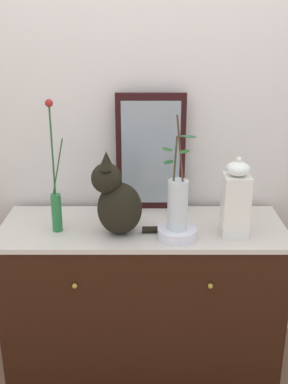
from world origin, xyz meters
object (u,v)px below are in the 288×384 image
Objects in this scene: bowl_porcelain at (178,233)px; vase_glass_clear at (179,203)px; sideboard at (144,297)px; vase_slim_green at (57,200)px; jar_lidded_porcelain at (237,200)px; cat_sitting at (119,201)px; mirror_leaning at (152,153)px.

bowl_porcelain is 0.34× the size of vase_glass_clear.
vase_glass_clear reaches higher than bowl_porcelain.
vase_slim_green is at bearing -172.67° from sideboard.
vase_slim_green is 1.65× the size of jar_lidded_porcelain.
jar_lidded_porcelain is at bearing -3.10° from vase_slim_green.
vase_glass_clear is at bearing -40.25° from sideboard.
jar_lidded_porcelain reaches higher than bowl_porcelain.
cat_sitting is 2.39× the size of bowl_porcelain.
sideboard is 0.63m from vase_glass_clear.
cat_sitting is (-0.16, -0.32, -0.14)m from mirror_leaning.
bowl_porcelain is (0.16, -0.14, 0.44)m from sideboard.
vase_slim_green reaches higher than sideboard.
bowl_porcelain is 0.47× the size of jar_lidded_porcelain.
sideboard is 2.22× the size of vase_slim_green.
cat_sitting is at bearing 169.44° from vase_glass_clear.
vase_glass_clear is (0.28, -0.05, 0.01)m from cat_sitting.
cat_sitting reaches higher than sideboard.
vase_glass_clear reaches higher than sideboard.
mirror_leaning is 0.48m from bowl_porcelain.
vase_glass_clear is (-0.00, -0.00, 0.16)m from bowl_porcelain.
mirror_leaning is 1.14× the size of vase_glass_clear.
cat_sitting is at bearing 178.44° from jar_lidded_porcelain.
sideboard is at bearing -100.06° from mirror_leaning.
mirror_leaning is 1.41× the size of cat_sitting.
bowl_porcelain is at bearing -8.17° from vase_slim_green.
cat_sitting reaches higher than bowl_porcelain.
vase_glass_clear is (0.16, -0.14, 0.60)m from sideboard.
sideboard is 7.70× the size of bowl_porcelain.
mirror_leaning reaches higher than cat_sitting.
sideboard is at bearing 7.33° from vase_slim_green.
sideboard is 3.22× the size of cat_sitting.
jar_lidded_porcelain is at bearing 7.73° from vase_glass_clear.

